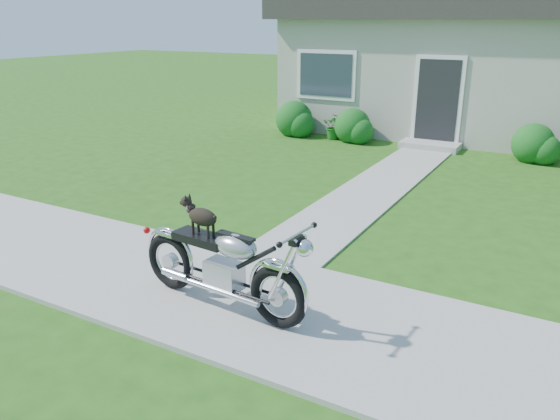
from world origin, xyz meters
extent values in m
plane|color=#235114|center=(0.00, 0.00, 0.00)|extent=(80.00, 80.00, 0.00)
cube|color=#9E9B93|center=(0.00, 0.00, 0.02)|extent=(24.00, 2.20, 0.04)
cube|color=#9E9B93|center=(-1.50, 5.00, 0.01)|extent=(1.20, 8.00, 0.03)
cube|color=beige|center=(0.00, 12.00, 1.50)|extent=(12.00, 6.00, 3.00)
cube|color=black|center=(-1.50, 8.97, 1.05)|extent=(1.00, 0.06, 2.10)
cube|color=#9E9B93|center=(-1.50, 8.62, 0.08)|extent=(1.40, 0.70, 0.16)
cube|color=#2D3847|center=(-4.50, 8.97, 1.60)|extent=(1.70, 0.05, 1.30)
sphere|color=#165519|center=(0.79, 8.50, 0.39)|extent=(0.92, 0.92, 0.92)
sphere|color=#165519|center=(-5.20, 8.50, 0.43)|extent=(1.01, 1.01, 1.01)
sphere|color=#165519|center=(-3.49, 8.50, 0.39)|extent=(0.93, 0.93, 0.93)
imported|color=#195F1A|center=(-4.01, 8.55, 0.35)|extent=(0.78, 0.73, 0.69)
torus|color=black|center=(-0.67, -0.36, 0.38)|extent=(0.68, 0.17, 0.67)
torus|color=black|center=(-2.16, -0.23, 0.38)|extent=(0.68, 0.17, 0.67)
cube|color=#B1B0B4|center=(-1.37, -0.30, 0.42)|extent=(0.42, 0.27, 0.30)
ellipsoid|color=#B1B0B4|center=(-1.20, -0.32, 0.79)|extent=(0.53, 0.33, 0.26)
cube|color=black|center=(-1.67, -0.28, 0.78)|extent=(0.67, 0.32, 0.09)
cube|color=silver|center=(-0.67, -0.36, 0.72)|extent=(0.31, 0.17, 0.03)
cube|color=silver|center=(-2.16, -0.23, 0.72)|extent=(0.31, 0.17, 0.03)
cylinder|color=silver|center=(-0.45, -0.38, 1.09)|extent=(0.08, 0.60, 0.03)
sphere|color=silver|center=(-0.37, -0.39, 0.98)|extent=(0.18, 0.18, 0.17)
cylinder|color=silver|center=(-1.38, -0.43, 0.29)|extent=(1.10, 0.16, 0.06)
ellipsoid|color=black|center=(-1.64, -0.28, 1.02)|extent=(0.38, 0.20, 0.19)
sphere|color=black|center=(-1.86, -0.26, 1.15)|extent=(0.13, 0.13, 0.12)
cylinder|color=black|center=(-1.74, -0.23, 0.89)|extent=(0.03, 0.03, 0.15)
cylinder|color=black|center=(-1.75, -0.31, 0.89)|extent=(0.03, 0.03, 0.15)
cylinder|color=black|center=(-1.53, -0.24, 0.89)|extent=(0.03, 0.03, 0.15)
cylinder|color=black|center=(-1.53, -0.33, 0.89)|extent=(0.03, 0.03, 0.15)
torus|color=#D53893|center=(-1.81, -0.26, 1.10)|extent=(0.06, 0.11, 0.10)
camera|label=1|loc=(1.72, -4.58, 2.99)|focal=35.00mm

